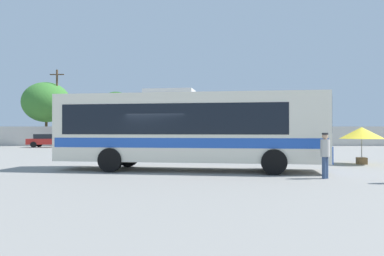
% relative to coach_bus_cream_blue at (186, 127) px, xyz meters
% --- Properties ---
extents(ground_plane, '(300.00, 300.00, 0.00)m').
position_rel_coach_bus_cream_blue_xyz_m(ground_plane, '(-1.31, 9.87, -1.94)').
color(ground_plane, gray).
extents(perimeter_wall, '(80.00, 0.30, 2.32)m').
position_rel_coach_bus_cream_blue_xyz_m(perimeter_wall, '(-1.31, 27.58, -0.78)').
color(perimeter_wall, beige).
rests_on(perimeter_wall, ground_plane).
extents(coach_bus_cream_blue, '(12.08, 4.24, 3.64)m').
position_rel_coach_bus_cream_blue_xyz_m(coach_bus_cream_blue, '(0.00, 0.00, 0.00)').
color(coach_bus_cream_blue, silver).
rests_on(coach_bus_cream_blue, ground_plane).
extents(attendant_by_bus_door, '(0.48, 0.48, 1.70)m').
position_rel_coach_bus_cream_blue_xyz_m(attendant_by_bus_door, '(5.22, -2.91, -0.97)').
color(attendant_by_bus_door, '#33476B').
rests_on(attendant_by_bus_door, ground_plane).
extents(vendor_umbrella_near_gate_yellow, '(2.24, 2.24, 1.98)m').
position_rel_coach_bus_cream_blue_xyz_m(vendor_umbrella_near_gate_yellow, '(9.31, 3.03, -0.31)').
color(vendor_umbrella_near_gate_yellow, gray).
rests_on(vendor_umbrella_near_gate_yellow, ground_plane).
extents(parked_car_leftmost_red, '(4.54, 2.22, 1.44)m').
position_rel_coach_bus_cream_blue_xyz_m(parked_car_leftmost_red, '(-15.43, 23.69, -1.17)').
color(parked_car_leftmost_red, red).
rests_on(parked_car_leftmost_red, ground_plane).
extents(parked_car_second_black, '(4.57, 1.99, 1.43)m').
position_rel_coach_bus_cream_blue_xyz_m(parked_car_second_black, '(-8.40, 23.75, -1.18)').
color(parked_car_second_black, black).
rests_on(parked_car_second_black, ground_plane).
extents(parked_car_third_grey, '(4.54, 2.04, 1.51)m').
position_rel_coach_bus_cream_blue_xyz_m(parked_car_third_grey, '(-1.86, 23.31, -1.15)').
color(parked_car_third_grey, slate).
rests_on(parked_car_third_grey, ground_plane).
extents(utility_pole_near, '(1.80, 0.24, 9.43)m').
position_rel_coach_bus_cream_blue_xyz_m(utility_pole_near, '(-16.59, 29.25, 2.96)').
color(utility_pole_near, '#4C3823').
rests_on(utility_pole_near, ground_plane).
extents(roadside_tree_left, '(5.95, 5.95, 7.95)m').
position_rel_coach_bus_cream_blue_xyz_m(roadside_tree_left, '(-18.20, 29.97, 3.48)').
color(roadside_tree_left, brown).
rests_on(roadside_tree_left, ground_plane).
extents(roadside_tree_midleft, '(4.05, 4.05, 6.74)m').
position_rel_coach_bus_cream_blue_xyz_m(roadside_tree_midleft, '(-9.32, 29.79, 3.05)').
color(roadside_tree_midleft, brown).
rests_on(roadside_tree_midleft, ground_plane).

